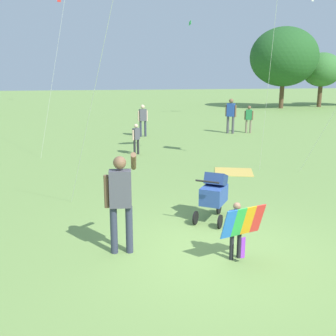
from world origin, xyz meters
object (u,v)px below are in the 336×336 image
at_px(child_with_butterfly_kite, 238,225).
at_px(picnic_blanket, 234,172).
at_px(person_sitting_far, 136,137).
at_px(stroller, 214,192).
at_px(person_kid_running, 249,117).
at_px(person_couple_left, 231,113).
at_px(person_adult_flyer, 121,196).
at_px(person_red_shirt, 143,118).

relative_size(child_with_butterfly_kite, picnic_blanket, 0.85).
bearing_deg(person_sitting_far, picnic_blanket, -49.43).
height_order(stroller, person_kid_running, person_kid_running).
bearing_deg(child_with_butterfly_kite, picnic_blanket, 72.09).
height_order(person_sitting_far, picnic_blanket, person_sitting_far).
distance_m(person_sitting_far, person_kid_running, 7.50).
distance_m(stroller, person_couple_left, 12.27).
bearing_deg(picnic_blanket, person_adult_flyer, -125.88).
bearing_deg(person_red_shirt, stroller, -88.45).
relative_size(person_adult_flyer, person_red_shirt, 1.18).
relative_size(child_with_butterfly_kite, person_red_shirt, 0.66).
distance_m(stroller, person_red_shirt, 11.29).
relative_size(person_adult_flyer, stroller, 1.67).
xyz_separation_m(child_with_butterfly_kite, person_red_shirt, (-0.18, 13.15, 0.27)).
bearing_deg(person_kid_running, person_sitting_far, -143.56).
bearing_deg(picnic_blanket, stroller, -114.07).
height_order(stroller, person_sitting_far, person_sitting_far).
bearing_deg(person_couple_left, picnic_blanket, -107.11).
bearing_deg(person_adult_flyer, person_couple_left, 64.59).
bearing_deg(person_red_shirt, person_couple_left, 3.54).
bearing_deg(person_couple_left, person_red_shirt, -176.46).
bearing_deg(picnic_blanket, person_sitting_far, 130.57).
distance_m(person_couple_left, person_kid_running, 0.97).
bearing_deg(child_with_butterfly_kite, person_sitting_far, 95.58).
bearing_deg(stroller, picnic_blanket, 65.93).
bearing_deg(person_kid_running, person_red_shirt, -177.18).
xyz_separation_m(person_adult_flyer, stroller, (1.99, 1.27, -0.42)).
height_order(person_red_shirt, picnic_blanket, person_red_shirt).
bearing_deg(person_adult_flyer, stroller, 32.45).
xyz_separation_m(child_with_butterfly_kite, person_couple_left, (4.22, 13.42, 0.40)).
bearing_deg(person_adult_flyer, person_red_shirt, 82.34).
distance_m(stroller, person_kid_running, 12.60).
bearing_deg(picnic_blanket, person_red_shirt, 105.47).
relative_size(person_red_shirt, picnic_blanket, 1.30).
bearing_deg(person_sitting_far, person_adult_flyer, -96.80).
height_order(child_with_butterfly_kite, person_kid_running, person_kid_running).
xyz_separation_m(person_adult_flyer, person_kid_running, (7.03, 12.81, -0.23)).
bearing_deg(stroller, person_couple_left, 70.47).
xyz_separation_m(person_red_shirt, picnic_blanket, (2.05, -7.39, -0.88)).
relative_size(person_kid_running, picnic_blanket, 1.18).
bearing_deg(person_kid_running, child_with_butterfly_kite, -111.05).
relative_size(child_with_butterfly_kite, person_adult_flyer, 0.55).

